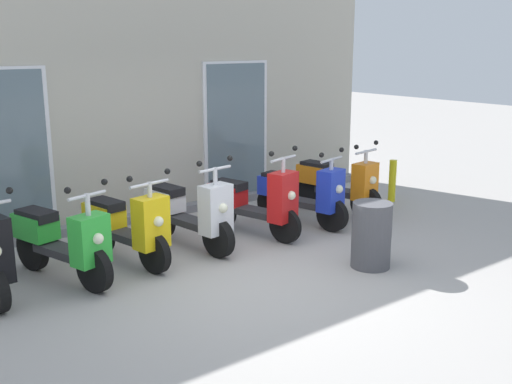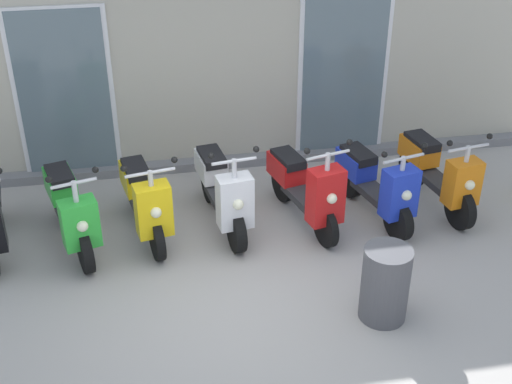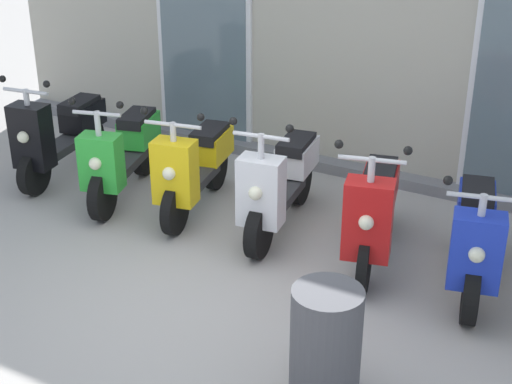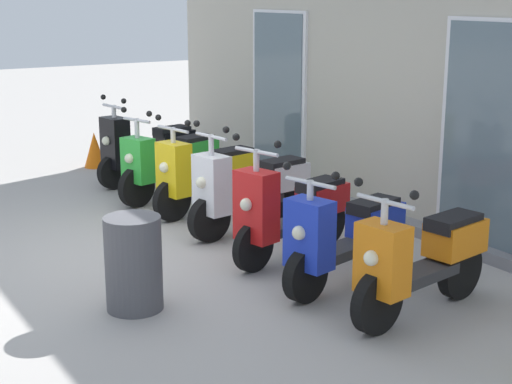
{
  "view_description": "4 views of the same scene",
  "coord_description": "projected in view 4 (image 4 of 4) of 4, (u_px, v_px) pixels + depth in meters",
  "views": [
    {
      "loc": [
        -3.96,
        -5.1,
        2.6
      ],
      "look_at": [
        0.39,
        0.55,
        0.84
      ],
      "focal_mm": 42.9,
      "sensor_mm": 36.0,
      "label": 1
    },
    {
      "loc": [
        -0.83,
        -5.39,
        4.43
      ],
      "look_at": [
        0.26,
        0.83,
        0.76
      ],
      "focal_mm": 47.58,
      "sensor_mm": 36.0,
      "label": 2
    },
    {
      "loc": [
        2.83,
        -4.2,
        3.33
      ],
      "look_at": [
        -0.09,
        1.06,
        0.51
      ],
      "focal_mm": 52.98,
      "sensor_mm": 36.0,
      "label": 3
    },
    {
      "loc": [
        6.9,
        -2.81,
        2.53
      ],
      "look_at": [
        0.68,
        1.05,
        0.65
      ],
      "focal_mm": 54.76,
      "sensor_mm": 36.0,
      "label": 4
    }
  ],
  "objects": [
    {
      "name": "ground_plane",
      "position": [
        130.0,
        254.0,
        7.75
      ],
      "size": [
        40.0,
        40.0,
        0.0
      ],
      "primitive_type": "plane",
      "color": "#A8A39E"
    },
    {
      "name": "storefront_facade",
      "position": [
        379.0,
        54.0,
        8.88
      ],
      "size": [
        9.06,
        0.5,
        3.8
      ],
      "color": "#B2AD9E",
      "rests_on": "ground_plane"
    },
    {
      "name": "scooter_white",
      "position": [
        250.0,
        189.0,
        8.37
      ],
      "size": [
        0.61,
        1.63,
        1.24
      ],
      "color": "black",
      "rests_on": "ground_plane"
    },
    {
      "name": "scooter_orange",
      "position": [
        421.0,
        259.0,
        6.18
      ],
      "size": [
        0.64,
        1.57,
        1.17
      ],
      "color": "black",
      "rests_on": "ground_plane"
    },
    {
      "name": "traffic_cone",
      "position": [
        95.0,
        150.0,
        11.55
      ],
      "size": [
        0.32,
        0.32,
        0.52
      ],
      "primitive_type": "cone",
      "color": "orange",
      "rests_on": "ground_plane"
    },
    {
      "name": "scooter_red",
      "position": [
        290.0,
        209.0,
        7.51
      ],
      "size": [
        0.73,
        1.55,
        1.27
      ],
      "color": "black",
      "rests_on": "ground_plane"
    },
    {
      "name": "scooter_green",
      "position": [
        170.0,
        162.0,
        9.73
      ],
      "size": [
        0.74,
        1.57,
        1.19
      ],
      "color": "black",
      "rests_on": "ground_plane"
    },
    {
      "name": "scooter_yellow",
      "position": [
        206.0,
        174.0,
        9.09
      ],
      "size": [
        0.67,
        1.52,
        1.19
      ],
      "color": "black",
      "rests_on": "ground_plane"
    },
    {
      "name": "scooter_black",
      "position": [
        145.0,
        148.0,
        10.51
      ],
      "size": [
        0.62,
        1.53,
        1.22
      ],
      "color": "black",
      "rests_on": "ground_plane"
    },
    {
      "name": "trash_bin",
      "position": [
        134.0,
        263.0,
        6.33
      ],
      "size": [
        0.46,
        0.46,
        0.78
      ],
      "primitive_type": "cylinder",
      "color": "#4C4C51",
      "rests_on": "ground_plane"
    },
    {
      "name": "scooter_blue",
      "position": [
        344.0,
        236.0,
        6.81
      ],
      "size": [
        0.72,
        1.52,
        1.16
      ],
      "color": "black",
      "rests_on": "ground_plane"
    }
  ]
}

